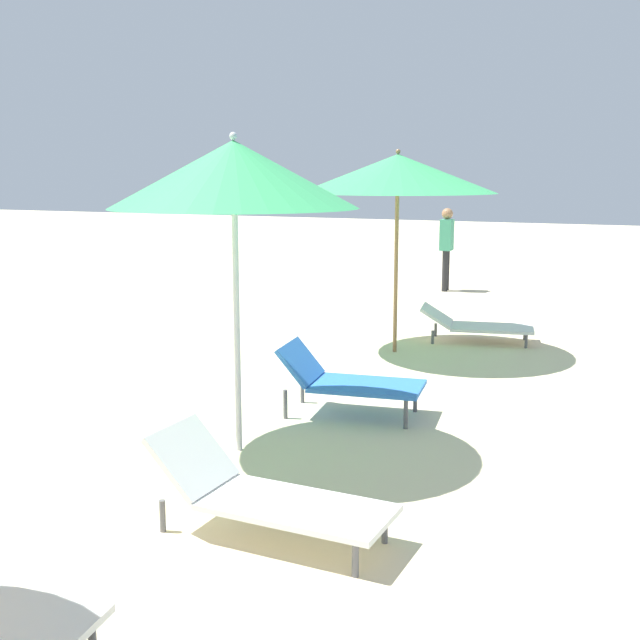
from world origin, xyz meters
name	(u,v)px	position (x,y,z in m)	size (l,w,h in m)	color
umbrella_third	(234,175)	(-0.44, 7.92, 2.23)	(1.95, 1.95, 2.56)	silver
lounger_third_shoreside	(347,380)	(-0.01, 9.19, 0.34)	(1.40, 0.84, 0.66)	blue
lounger_third_inland	(265,493)	(0.51, 6.63, 0.28)	(1.54, 0.58, 0.63)	white
umbrella_farthest	(398,174)	(-0.52, 11.93, 2.24)	(2.45, 2.45, 2.54)	olive
lounger_farthest_shoreside	(475,324)	(0.26, 12.96, 0.24)	(1.59, 0.94, 0.48)	white
person_walking_near	(447,241)	(-1.44, 17.42, 0.96)	(0.25, 0.38, 1.60)	#262628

